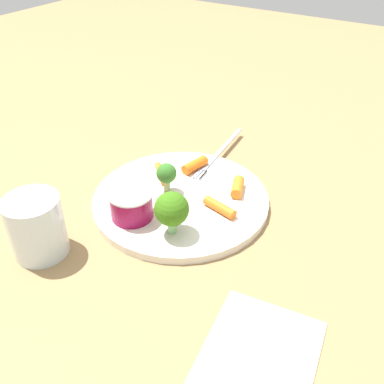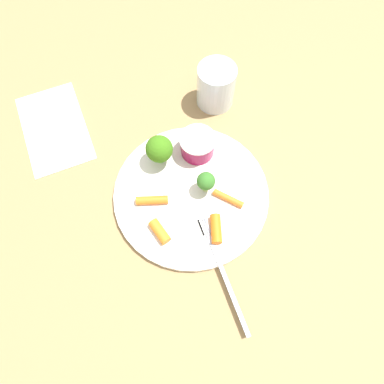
{
  "view_description": "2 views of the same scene",
  "coord_description": "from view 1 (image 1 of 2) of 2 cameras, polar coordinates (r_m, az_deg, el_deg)",
  "views": [
    {
      "loc": [
        0.42,
        0.29,
        0.39
      ],
      "look_at": [
        -0.01,
        0.01,
        0.02
      ],
      "focal_mm": 39.96,
      "sensor_mm": 36.0,
      "label": 1
    },
    {
      "loc": [
        -0.22,
        0.05,
        0.53
      ],
      "look_at": [
        -0.0,
        -0.0,
        0.02
      ],
      "focal_mm": 31.31,
      "sensor_mm": 36.0,
      "label": 2
    }
  ],
  "objects": [
    {
      "name": "ground_plane",
      "position": [
        0.65,
        -1.5,
        -1.43
      ],
      "size": [
        2.4,
        2.4,
        0.0
      ],
      "primitive_type": "plane",
      "color": "#95764A"
    },
    {
      "name": "plate",
      "position": [
        0.64,
        -1.51,
        -1.01
      ],
      "size": [
        0.26,
        0.26,
        0.01
      ],
      "primitive_type": "cylinder",
      "color": "silver",
      "rests_on": "ground_plane"
    },
    {
      "name": "sauce_cup",
      "position": [
        0.59,
        -8.09,
        -1.66
      ],
      "size": [
        0.06,
        0.06,
        0.04
      ],
      "color": "maroon",
      "rests_on": "plate"
    },
    {
      "name": "broccoli_floret_0",
      "position": [
        0.63,
        -3.47,
        2.37
      ],
      "size": [
        0.03,
        0.03,
        0.05
      ],
      "color": "#96AD61",
      "rests_on": "plate"
    },
    {
      "name": "broccoli_floret_1",
      "position": [
        0.55,
        -2.74,
        -2.35
      ],
      "size": [
        0.05,
        0.05,
        0.06
      ],
      "color": "#81BC71",
      "rests_on": "plate"
    },
    {
      "name": "carrot_stick_0",
      "position": [
        0.7,
        0.39,
        3.62
      ],
      "size": [
        0.05,
        0.03,
        0.02
      ],
      "primitive_type": "cylinder",
      "rotation": [
        1.57,
        0.0,
        4.5
      ],
      "color": "orange",
      "rests_on": "plate"
    },
    {
      "name": "carrot_stick_1",
      "position": [
        0.61,
        3.9,
        -1.85
      ],
      "size": [
        0.02,
        0.05,
        0.01
      ],
      "primitive_type": "cylinder",
      "rotation": [
        1.57,
        0.0,
        2.94
      ],
      "color": "orange",
      "rests_on": "plate"
    },
    {
      "name": "carrot_stick_2",
      "position": [
        0.65,
        6.11,
        0.65
      ],
      "size": [
        0.04,
        0.03,
        0.02
      ],
      "primitive_type": "cylinder",
      "rotation": [
        1.57,
        0.0,
        5.08
      ],
      "color": "orange",
      "rests_on": "plate"
    },
    {
      "name": "carrot_stick_3",
      "position": [
        0.68,
        -4.17,
        2.48
      ],
      "size": [
        0.04,
        0.05,
        0.01
      ],
      "primitive_type": "cylinder",
      "rotation": [
        1.57,
        0.0,
        2.4
      ],
      "color": "orange",
      "rests_on": "plate"
    },
    {
      "name": "fork",
      "position": [
        0.74,
        3.63,
        5.26
      ],
      "size": [
        0.19,
        0.03,
        0.0
      ],
      "color": "#ACB3C8",
      "rests_on": "plate"
    },
    {
      "name": "drinking_glass",
      "position": [
        0.57,
        -20.05,
        -4.35
      ],
      "size": [
        0.07,
        0.07,
        0.08
      ],
      "primitive_type": "cylinder",
      "color": "silver",
      "rests_on": "ground_plane"
    },
    {
      "name": "napkin",
      "position": [
        0.46,
        7.92,
        -23.16
      ],
      "size": [
        0.2,
        0.14,
        0.0
      ],
      "primitive_type": "cube",
      "rotation": [
        0.0,
        0.0,
        0.14
      ],
      "color": "white",
      "rests_on": "ground_plane"
    }
  ]
}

